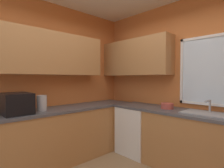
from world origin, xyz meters
TOP-DOWN VIEW (x-y plane):
  - room_shell at (-0.33, 0.43)m, footprint 3.53×3.40m
  - counter_run_left at (-1.39, 0.00)m, footprint 0.65×3.01m
  - counter_run_back at (0.21, 1.33)m, footprint 2.62×0.65m
  - dishwasher at (-0.73, 1.30)m, footprint 0.60×0.60m
  - microwave at (-1.39, -0.58)m, footprint 0.48×0.36m
  - kettle at (-1.37, -0.22)m, footprint 0.15×0.15m
  - sink_assembly at (0.44, 1.34)m, footprint 0.60×0.40m
  - bowl at (-0.15, 1.33)m, footprint 0.20×0.20m

SIDE VIEW (x-z plane):
  - dishwasher at x=-0.73m, z-range 0.00..0.85m
  - counter_run_left at x=-1.39m, z-range 0.00..0.90m
  - counter_run_back at x=0.21m, z-range 0.00..0.90m
  - sink_assembly at x=0.44m, z-range 0.81..1.00m
  - bowl at x=-0.15m, z-range 0.90..0.99m
  - kettle at x=-1.37m, z-range 0.90..1.13m
  - microwave at x=-1.39m, z-range 0.90..1.19m
  - room_shell at x=-0.33m, z-range 0.39..3.17m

